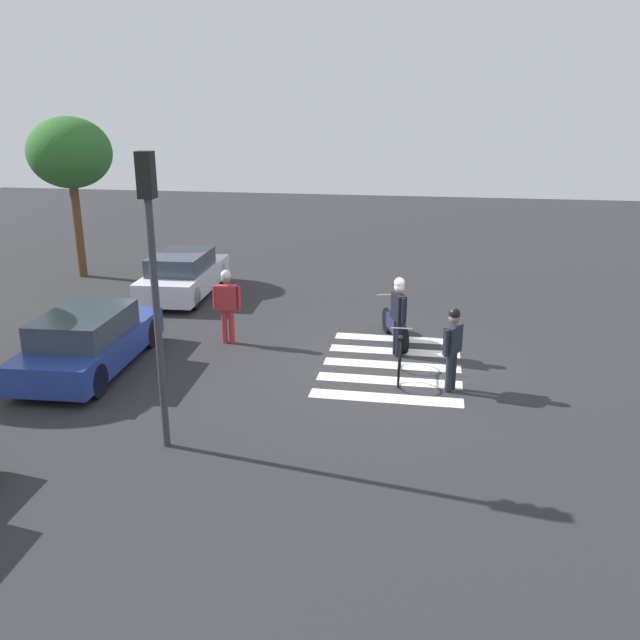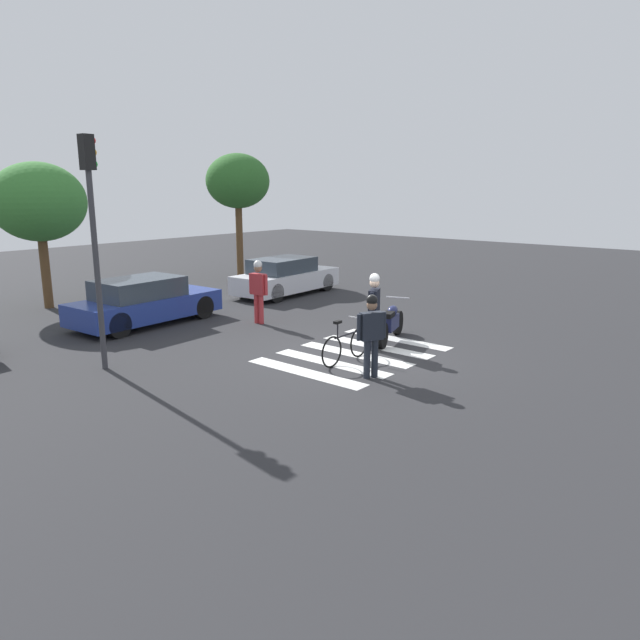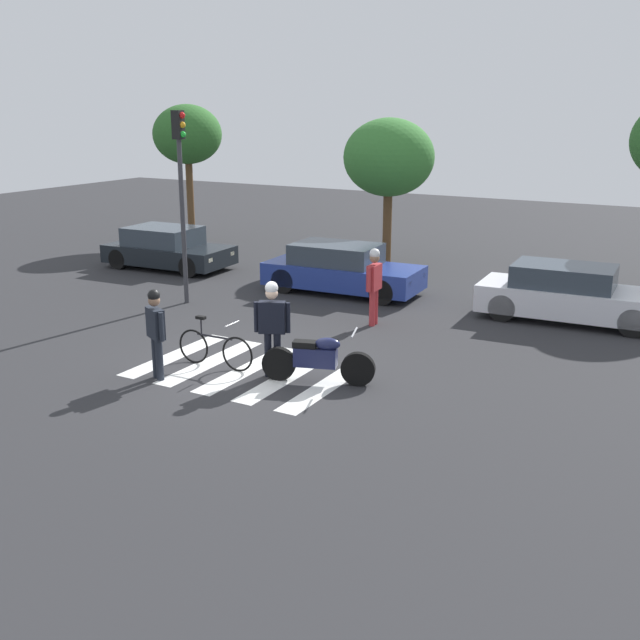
{
  "view_description": "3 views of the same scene",
  "coord_description": "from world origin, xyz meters",
  "px_view_note": "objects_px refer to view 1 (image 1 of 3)",
  "views": [
    {
      "loc": [
        -13.96,
        -0.76,
        5.52
      ],
      "look_at": [
        0.35,
        1.69,
        0.86
      ],
      "focal_mm": 37.35,
      "sensor_mm": 36.0,
      "label": 1
    },
    {
      "loc": [
        -10.75,
        -7.83,
        3.86
      ],
      "look_at": [
        -0.13,
        0.97,
        0.72
      ],
      "focal_mm": 32.78,
      "sensor_mm": 36.0,
      "label": 2
    },
    {
      "loc": [
        8.11,
        -11.58,
        5.03
      ],
      "look_at": [
        0.77,
        1.55,
        0.73
      ],
      "focal_mm": 42.42,
      "sensor_mm": 36.0,
      "label": 3
    }
  ],
  "objects_px": {
    "officer_on_foot": "(398,310)",
    "leaning_bicycle": "(400,360)",
    "police_motorcycle": "(395,324)",
    "officer_by_motorcycle": "(453,344)",
    "car_blue_hatchback": "(89,341)",
    "car_white_van": "(184,275)",
    "traffic_light_pole": "(153,260)",
    "pedestrian_bystander": "(227,301)"
  },
  "relations": [
    {
      "from": "officer_by_motorcycle",
      "to": "pedestrian_bystander",
      "type": "distance_m",
      "value": 5.68
    },
    {
      "from": "police_motorcycle",
      "to": "leaning_bicycle",
      "type": "relative_size",
      "value": 1.19
    },
    {
      "from": "car_blue_hatchback",
      "to": "leaning_bicycle",
      "type": "bearing_deg",
      "value": -84.06
    },
    {
      "from": "leaning_bicycle",
      "to": "officer_by_motorcycle",
      "type": "relative_size",
      "value": 1.01
    },
    {
      "from": "officer_by_motorcycle",
      "to": "car_white_van",
      "type": "xyz_separation_m",
      "value": [
        5.94,
        7.93,
        -0.36
      ]
    },
    {
      "from": "officer_by_motorcycle",
      "to": "traffic_light_pole",
      "type": "relative_size",
      "value": 0.36
    },
    {
      "from": "leaning_bicycle",
      "to": "car_blue_hatchback",
      "type": "height_order",
      "value": "car_blue_hatchback"
    },
    {
      "from": "officer_on_foot",
      "to": "pedestrian_bystander",
      "type": "height_order",
      "value": "officer_on_foot"
    },
    {
      "from": "leaning_bicycle",
      "to": "car_white_van",
      "type": "height_order",
      "value": "car_white_van"
    },
    {
      "from": "leaning_bicycle",
      "to": "car_blue_hatchback",
      "type": "bearing_deg",
      "value": 95.94
    },
    {
      "from": "police_motorcycle",
      "to": "officer_on_foot",
      "type": "height_order",
      "value": "officer_on_foot"
    },
    {
      "from": "officer_on_foot",
      "to": "officer_by_motorcycle",
      "type": "height_order",
      "value": "officer_on_foot"
    },
    {
      "from": "police_motorcycle",
      "to": "officer_by_motorcycle",
      "type": "relative_size",
      "value": 1.19
    },
    {
      "from": "car_white_van",
      "to": "officer_by_motorcycle",
      "type": "bearing_deg",
      "value": -126.8
    },
    {
      "from": "officer_on_foot",
      "to": "car_white_van",
      "type": "xyz_separation_m",
      "value": [
        4.11,
        6.74,
        -0.44
      ]
    },
    {
      "from": "leaning_bicycle",
      "to": "officer_on_foot",
      "type": "relative_size",
      "value": 0.94
    },
    {
      "from": "officer_on_foot",
      "to": "traffic_light_pole",
      "type": "bearing_deg",
      "value": 144.14
    },
    {
      "from": "police_motorcycle",
      "to": "officer_on_foot",
      "type": "distance_m",
      "value": 1.13
    },
    {
      "from": "officer_by_motorcycle",
      "to": "leaning_bicycle",
      "type": "bearing_deg",
      "value": 62.94
    },
    {
      "from": "car_white_van",
      "to": "traffic_light_pole",
      "type": "bearing_deg",
      "value": -161.05
    },
    {
      "from": "car_white_van",
      "to": "police_motorcycle",
      "type": "bearing_deg",
      "value": -115.68
    },
    {
      "from": "leaning_bicycle",
      "to": "police_motorcycle",
      "type": "bearing_deg",
      "value": 6.21
    },
    {
      "from": "officer_on_foot",
      "to": "car_white_van",
      "type": "bearing_deg",
      "value": 58.63
    },
    {
      "from": "officer_on_foot",
      "to": "car_blue_hatchback",
      "type": "bearing_deg",
      "value": 106.71
    },
    {
      "from": "officer_by_motorcycle",
      "to": "car_white_van",
      "type": "height_order",
      "value": "officer_by_motorcycle"
    },
    {
      "from": "car_white_van",
      "to": "car_blue_hatchback",
      "type": "bearing_deg",
      "value": -178.62
    },
    {
      "from": "car_white_van",
      "to": "traffic_light_pole",
      "type": "xyz_separation_m",
      "value": [
        -9.11,
        -3.13,
        2.59
      ]
    },
    {
      "from": "officer_on_foot",
      "to": "car_blue_hatchback",
      "type": "xyz_separation_m",
      "value": [
        -1.98,
        6.6,
        -0.44
      ]
    },
    {
      "from": "officer_on_foot",
      "to": "traffic_light_pole",
      "type": "relative_size",
      "value": 0.38
    },
    {
      "from": "car_blue_hatchback",
      "to": "car_white_van",
      "type": "relative_size",
      "value": 1.0
    },
    {
      "from": "leaning_bicycle",
      "to": "traffic_light_pole",
      "type": "relative_size",
      "value": 0.36
    },
    {
      "from": "officer_on_foot",
      "to": "pedestrian_bystander",
      "type": "distance_m",
      "value": 4.13
    },
    {
      "from": "officer_by_motorcycle",
      "to": "traffic_light_pole",
      "type": "distance_m",
      "value": 6.18
    },
    {
      "from": "officer_by_motorcycle",
      "to": "car_blue_hatchback",
      "type": "relative_size",
      "value": 0.4
    },
    {
      "from": "car_white_van",
      "to": "officer_on_foot",
      "type": "bearing_deg",
      "value": -121.37
    },
    {
      "from": "officer_by_motorcycle",
      "to": "car_blue_hatchback",
      "type": "xyz_separation_m",
      "value": [
        -0.16,
        7.79,
        -0.36
      ]
    },
    {
      "from": "officer_by_motorcycle",
      "to": "car_blue_hatchback",
      "type": "height_order",
      "value": "officer_by_motorcycle"
    },
    {
      "from": "car_white_van",
      "to": "traffic_light_pole",
      "type": "relative_size",
      "value": 0.9
    },
    {
      "from": "pedestrian_bystander",
      "to": "car_white_van",
      "type": "height_order",
      "value": "pedestrian_bystander"
    },
    {
      "from": "officer_by_motorcycle",
      "to": "pedestrian_bystander",
      "type": "xyz_separation_m",
      "value": [
        2.0,
        5.32,
        0.06
      ]
    },
    {
      "from": "car_blue_hatchback",
      "to": "car_white_van",
      "type": "bearing_deg",
      "value": 1.38
    },
    {
      "from": "officer_on_foot",
      "to": "leaning_bicycle",
      "type": "bearing_deg",
      "value": -174.34
    }
  ]
}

